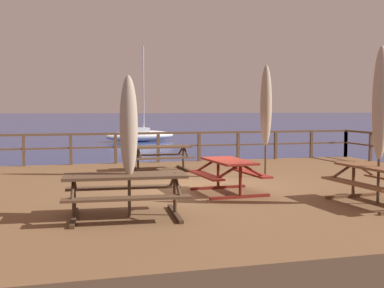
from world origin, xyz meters
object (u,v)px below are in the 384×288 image
Objects in this scene: picnic_table_mid_right at (380,177)px; picnic_table_back_right at (125,186)px; patio_umbrella_tall_back_left at (381,104)px; picnic_table_mid_left at (229,169)px; patio_umbrella_short_mid at (128,116)px; sailboat_distant at (140,135)px; patio_umbrella_tall_front at (129,127)px; patio_umbrella_short_back at (266,106)px; picnic_table_back_left at (161,153)px.

picnic_table_mid_right is 5.09m from picnic_table_back_right.
picnic_table_mid_left is at bearing 142.85° from patio_umbrella_tall_back_left.
sailboat_distant reaches higher than patio_umbrella_short_mid.
picnic_table_mid_left is at bearing 35.27° from patio_umbrella_tall_front.
patio_umbrella_short_mid is (0.74, 5.39, 1.14)m from picnic_table_back_right.
patio_umbrella_short_back reaches higher than patio_umbrella_tall_front.
picnic_table_mid_right is 1.45m from patio_umbrella_tall_back_left.
picnic_table_mid_right is 5.12m from patio_umbrella_tall_front.
picnic_table_mid_left is 0.55× the size of patio_umbrella_tall_back_left.
patio_umbrella_tall_back_left reaches higher than picnic_table_back_right.
picnic_table_mid_right is 30.23m from sailboat_distant.
picnic_table_back_left is 6.46m from patio_umbrella_tall_front.
picnic_table_mid_right is 0.83× the size of patio_umbrella_tall_front.
picnic_table_back_right is 5.56m from patio_umbrella_short_mid.
sailboat_distant reaches higher than picnic_table_mid_left.
picnic_table_back_left is 0.59× the size of patio_umbrella_tall_back_left.
patio_umbrella_tall_back_left is 30.25m from sailboat_distant.
sailboat_distant reaches higher than patio_umbrella_short_back.
picnic_table_back_left is 24.08m from sailboat_distant.
sailboat_distant is at bearing 81.12° from patio_umbrella_tall_front.
patio_umbrella_tall_front is (-5.00, 0.16, -0.42)m from patio_umbrella_tall_back_left.
sailboat_distant is at bearing 90.59° from patio_umbrella_tall_back_left.
picnic_table_mid_left is at bearing 35.24° from picnic_table_back_right.
patio_umbrella_short_mid is at bearing -144.49° from picnic_table_back_left.
picnic_table_back_left is at bearing 73.41° from picnic_table_back_right.
patio_umbrella_tall_back_left is 0.41× the size of sailboat_distant.
picnic_table_mid_left is at bearing -80.69° from picnic_table_back_left.
picnic_table_mid_left is (-2.53, 1.96, -0.01)m from picnic_table_mid_right.
picnic_table_back_left is at bearing 35.51° from patio_umbrella_short_mid.
patio_umbrella_tall_front is at bearing -137.66° from patio_umbrella_short_back.
picnic_table_mid_right is at bearing -81.87° from patio_umbrella_tall_back_left.
patio_umbrella_tall_front is at bearing -106.07° from picnic_table_back_left.
picnic_table_back_left is 1.78m from patio_umbrella_short_mid.
sailboat_distant is (4.03, 24.68, -1.92)m from patio_umbrella_short_mid.
patio_umbrella_tall_front is 30.43m from sailboat_distant.
patio_umbrella_short_mid is 1.07× the size of patio_umbrella_tall_front.
picnic_table_mid_left is 0.22× the size of sailboat_distant.
picnic_table_back_left is at bearing 117.17° from picnic_table_mid_right.
picnic_table_back_left is 3.66m from patio_umbrella_short_back.
patio_umbrella_short_mid reaches higher than picnic_table_mid_left.
patio_umbrella_tall_back_left reaches higher than picnic_table_mid_left.
sailboat_distant reaches higher than picnic_table_mid_right.
patio_umbrella_tall_back_left is at bearing -1.21° from picnic_table_back_right.
patio_umbrella_short_mid is (-1.82, 3.58, 1.16)m from picnic_table_mid_left.
patio_umbrella_short_mid is 0.35× the size of sailboat_distant.
patio_umbrella_tall_back_left is at bearing -80.83° from patio_umbrella_short_back.
picnic_table_back_left is 0.59× the size of patio_umbrella_short_back.
picnic_table_mid_left is 0.93× the size of picnic_table_back_left.
picnic_table_mid_right is at bearing -1.70° from picnic_table_back_right.
picnic_table_back_right is at bearing -144.76° from picnic_table_mid_left.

